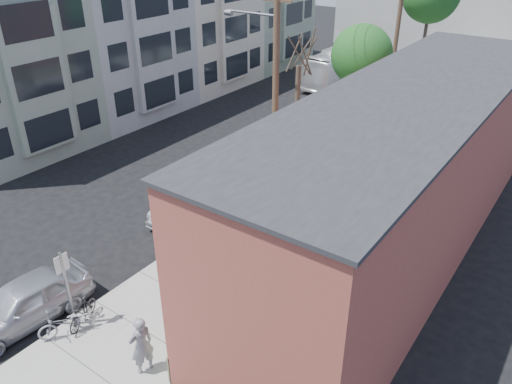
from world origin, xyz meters
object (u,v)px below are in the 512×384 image
Objects in this scene: parked_bike_a at (82,312)px; car_1 at (194,201)px; tree_leafy_mid at (362,56)px; bus at (347,64)px; parked_bike_b at (66,323)px; utility_pole_near at (274,82)px; tree_bare at (296,127)px; patio_chair_b at (228,307)px; car_2 at (257,158)px; sign_post at (66,283)px; patron_green at (246,280)px; parking_meter_far at (289,160)px; parking_meter_near at (210,212)px; cyclist at (206,248)px; car_3 at (315,128)px; patio_chair_a at (247,288)px; patron_grey at (141,345)px; car_0 at (23,303)px.

car_1 is at bearing 82.87° from parked_bike_a.
tree_leafy_mid is 0.65× the size of bus.
bus is (-5.72, 30.66, 0.81)m from parked_bike_b.
utility_pole_near reaches higher than tree_bare.
utility_pole_near is 1.74× the size of tree_bare.
car_2 is (-5.85, 9.83, 0.06)m from patio_chair_b.
sign_post is at bearing -90.20° from utility_pole_near.
patio_chair_b is at bearing 11.16° from patron_green.
parking_meter_far is 10.69m from patio_chair_b.
sign_post is at bearing -154.80° from parked_bike_a.
parking_meter_near is 5.46m from patio_chair_b.
patio_chair_b is 3.02m from cyclist.
patio_chair_b is 0.17× the size of car_3.
car_2 is (-1.92, -0.11, -0.33)m from parking_meter_far.
patio_chair_a is 0.59× the size of parked_bike_a.
patron_grey reaches higher than parked_bike_b.
parked_bike_a is at bearing -75.29° from car_2.
bus is (-5.42, 23.40, 0.43)m from parking_meter_near.
parking_meter_far is 13.82m from car_0.
car_3 is (0.47, 5.32, 0.07)m from car_2.
car_0 is at bearing -121.13° from patio_chair_a.
car_3 is (-1.55, 18.23, -1.12)m from sign_post.
car_1 is at bearing -77.01° from bus.
patron_green is at bearing 45.68° from car_0.
parking_meter_far is 0.81× the size of cyclist.
patron_green reaches higher than parked_bike_b.
sign_post is 0.63× the size of car_0.
utility_pole_near is at bearing 88.21° from parking_meter_near.
patio_chair_a is 0.20× the size of car_2.
sign_post is at bearing -74.64° from patron_grey.
parking_meter_far is at bearing -69.44° from bus.
bus is (-5.52, 30.26, -0.42)m from sign_post.
car_2 is at bearing -75.48° from bus.
cyclist is 5.42m from parked_bike_b.
patron_green is at bearing -35.23° from parking_meter_near.
bus reaches higher than car_2.
patron_grey is at bearing 0.05° from sign_post.
parked_bike_b is (-0.25, -13.06, -2.42)m from tree_bare.
patron_grey reaches higher than car_1.
tree_bare is 9.41m from patio_chair_a.
cyclist is 0.35× the size of car_1.
utility_pole_near is 5.45× the size of patron_green.
parked_bike_a is (-3.63, -2.89, 0.01)m from patio_chair_b.
cyclist is at bearing 73.80° from sign_post.
tree_leafy_mid is 16.17m from patron_green.
tree_bare is 6.35m from car_3.
tree_bare is 3.43m from car_2.
parking_meter_far is at bearing 118.30° from parked_bike_b.
patron_grey is 4.82m from car_0.
patron_green is 10.61m from car_2.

